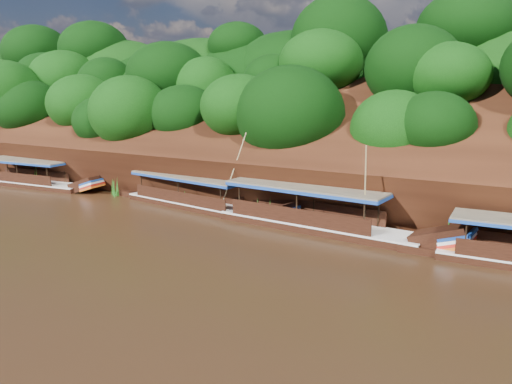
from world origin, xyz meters
TOP-DOWN VIEW (x-y plane):
  - ground at (0.00, 0.00)m, footprint 160.00×160.00m
  - riverbank at (-0.01, 22.73)m, footprint 120.00×30.06m
  - boat_1 at (0.25, 7.85)m, footprint 15.89×3.51m
  - boat_2 at (-9.93, 8.70)m, footprint 15.13×3.78m
  - boat_3 at (-27.81, 8.00)m, footprint 13.54×3.35m
  - reeds at (-3.36, 9.39)m, footprint 50.41×2.42m

SIDE VIEW (x-z plane):
  - ground at x=0.00m, z-range 0.00..0.00m
  - boat_2 at x=-9.93m, z-range -2.57..3.64m
  - boat_3 at x=-27.81m, z-range -0.88..1.96m
  - boat_1 at x=0.25m, z-range -2.46..3.70m
  - reeds at x=-3.36m, z-range -0.11..1.86m
  - riverbank at x=-0.01m, z-range -7.81..11.59m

